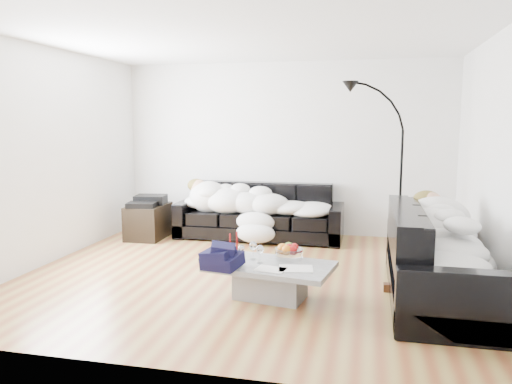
% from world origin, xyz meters
% --- Properties ---
extents(ground, '(5.00, 5.00, 0.00)m').
position_xyz_m(ground, '(0.00, 0.00, 0.00)').
color(ground, '#98522D').
rests_on(ground, ground).
extents(wall_back, '(5.00, 0.02, 2.60)m').
position_xyz_m(wall_back, '(0.00, 2.25, 1.30)').
color(wall_back, silver).
rests_on(wall_back, ground).
extents(wall_left, '(0.02, 4.50, 2.60)m').
position_xyz_m(wall_left, '(-2.50, 0.00, 1.30)').
color(wall_left, silver).
rests_on(wall_left, ground).
extents(wall_right, '(0.02, 4.50, 2.60)m').
position_xyz_m(wall_right, '(2.50, 0.00, 1.30)').
color(wall_right, silver).
rests_on(wall_right, ground).
extents(ceiling, '(5.00, 5.00, 0.00)m').
position_xyz_m(ceiling, '(0.00, 0.00, 2.60)').
color(ceiling, white).
rests_on(ceiling, ground).
extents(sofa_back, '(2.43, 0.84, 0.79)m').
position_xyz_m(sofa_back, '(-0.29, 1.78, 0.40)').
color(sofa_back, black).
rests_on(sofa_back, ground).
extents(sofa_right, '(0.93, 2.17, 0.88)m').
position_xyz_m(sofa_right, '(1.97, -0.34, 0.44)').
color(sofa_right, black).
rests_on(sofa_right, ground).
extents(sleeper_back, '(2.05, 0.71, 0.41)m').
position_xyz_m(sleeper_back, '(-0.29, 1.73, 0.63)').
color(sleeper_back, silver).
rests_on(sleeper_back, sofa_back).
extents(sleeper_right, '(0.79, 1.86, 0.45)m').
position_xyz_m(sleeper_right, '(1.97, -0.34, 0.65)').
color(sleeper_right, silver).
rests_on(sleeper_right, sofa_right).
extents(teal_cushion, '(0.42, 0.38, 0.20)m').
position_xyz_m(teal_cushion, '(1.91, 0.33, 0.72)').
color(teal_cushion, '#094329').
rests_on(teal_cushion, sofa_right).
extents(coffee_table, '(1.28, 0.87, 0.35)m').
position_xyz_m(coffee_table, '(0.37, -0.69, 0.17)').
color(coffee_table, '#939699').
rests_on(coffee_table, ground).
extents(fruit_bowl, '(0.31, 0.31, 0.17)m').
position_xyz_m(fruit_bowl, '(0.52, -0.48, 0.43)').
color(fruit_bowl, white).
rests_on(fruit_bowl, coffee_table).
extents(wine_glass_a, '(0.09, 0.09, 0.18)m').
position_xyz_m(wine_glass_a, '(0.17, -0.58, 0.44)').
color(wine_glass_a, white).
rests_on(wine_glass_a, coffee_table).
extents(wine_glass_b, '(0.08, 0.08, 0.16)m').
position_xyz_m(wine_glass_b, '(0.07, -0.67, 0.43)').
color(wine_glass_b, white).
rests_on(wine_glass_b, coffee_table).
extents(wine_glass_c, '(0.09, 0.09, 0.17)m').
position_xyz_m(wine_glass_c, '(0.26, -0.68, 0.43)').
color(wine_glass_c, white).
rests_on(wine_glass_c, coffee_table).
extents(candle_left, '(0.05, 0.05, 0.21)m').
position_xyz_m(candle_left, '(-0.10, -0.45, 0.45)').
color(candle_left, maroon).
rests_on(candle_left, coffee_table).
extents(candle_right, '(0.05, 0.05, 0.24)m').
position_xyz_m(candle_right, '(-0.03, -0.44, 0.47)').
color(candle_right, maroon).
rests_on(candle_right, coffee_table).
extents(newspaper_a, '(0.35, 0.29, 0.01)m').
position_xyz_m(newspaper_a, '(0.63, -0.80, 0.35)').
color(newspaper_a, silver).
rests_on(newspaper_a, coffee_table).
extents(newspaper_b, '(0.31, 0.24, 0.01)m').
position_xyz_m(newspaper_b, '(0.41, -0.88, 0.35)').
color(newspaper_b, silver).
rests_on(newspaper_b, coffee_table).
extents(navy_jacket, '(0.38, 0.32, 0.19)m').
position_xyz_m(navy_jacket, '(-0.09, -0.92, 0.52)').
color(navy_jacket, black).
rests_on(navy_jacket, coffee_table).
extents(shoes, '(0.44, 0.36, 0.09)m').
position_xyz_m(shoes, '(1.65, -0.16, 0.05)').
color(shoes, '#472311').
rests_on(shoes, ground).
extents(av_cabinet, '(0.51, 0.73, 0.50)m').
position_xyz_m(av_cabinet, '(-1.89, 1.42, 0.25)').
color(av_cabinet, black).
rests_on(av_cabinet, ground).
extents(stereo, '(0.49, 0.41, 0.13)m').
position_xyz_m(stereo, '(-1.89, 1.42, 0.56)').
color(stereo, black).
rests_on(stereo, av_cabinet).
extents(floor_lamp, '(0.72, 0.29, 1.97)m').
position_xyz_m(floor_lamp, '(1.68, 1.39, 0.98)').
color(floor_lamp, black).
rests_on(floor_lamp, ground).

